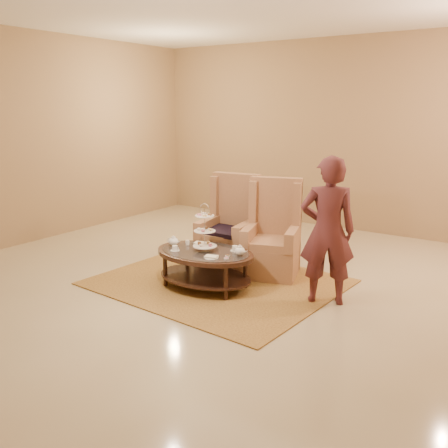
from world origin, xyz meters
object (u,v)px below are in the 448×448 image
Objects in this scene: armchair_right at (272,243)px; tea_table at (205,258)px; person at (327,231)px; armchair_left at (230,235)px.

tea_table is at bearing -131.95° from armchair_right.
tea_table is 1.07m from armchair_right.
armchair_right is 0.76× the size of person.
armchair_right is at bearing 63.33° from tea_table.
armchair_left is 1.01× the size of armchair_right.
tea_table is 1.02× the size of armchair_left.
tea_table is at bearing -83.50° from armchair_left.
tea_table is 1.03× the size of armchair_right.
armchair_left is at bearing -45.76° from person.
armchair_left reaches higher than armchair_right.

